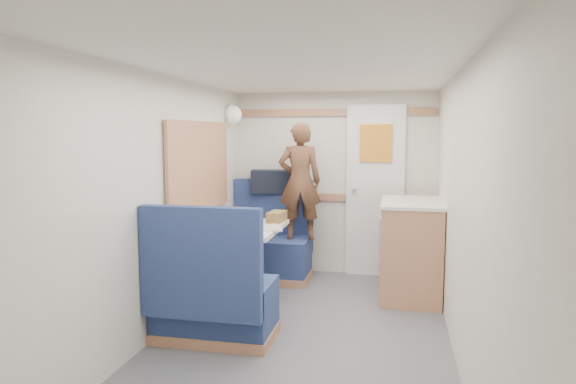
% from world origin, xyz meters
% --- Properties ---
extents(floor, '(4.50, 4.50, 0.00)m').
position_xyz_m(floor, '(0.00, 0.00, 0.00)').
color(floor, '#515156').
rests_on(floor, ground).
extents(ceiling, '(4.50, 4.50, 0.00)m').
position_xyz_m(ceiling, '(0.00, 0.00, 2.00)').
color(ceiling, silver).
rests_on(ceiling, wall_back).
extents(wall_back, '(2.20, 0.02, 2.00)m').
position_xyz_m(wall_back, '(0.00, 2.25, 1.00)').
color(wall_back, silver).
rests_on(wall_back, floor).
extents(wall_left, '(0.02, 4.50, 2.00)m').
position_xyz_m(wall_left, '(-1.10, 0.00, 1.00)').
color(wall_left, silver).
rests_on(wall_left, floor).
extents(wall_right, '(0.02, 4.50, 2.00)m').
position_xyz_m(wall_right, '(1.10, 0.00, 1.00)').
color(wall_right, silver).
rests_on(wall_right, floor).
extents(oak_trim_low, '(2.15, 0.02, 0.08)m').
position_xyz_m(oak_trim_low, '(0.00, 2.23, 0.85)').
color(oak_trim_low, '#A76C4B').
rests_on(oak_trim_low, wall_back).
extents(oak_trim_high, '(2.15, 0.02, 0.08)m').
position_xyz_m(oak_trim_high, '(0.00, 2.23, 1.78)').
color(oak_trim_high, '#A76C4B').
rests_on(oak_trim_high, wall_back).
extents(side_window, '(0.04, 1.30, 0.72)m').
position_xyz_m(side_window, '(-1.08, 1.00, 1.25)').
color(side_window, '#969C84').
rests_on(side_window, wall_left).
extents(rear_door, '(0.62, 0.12, 1.86)m').
position_xyz_m(rear_door, '(0.45, 2.22, 0.97)').
color(rear_door, white).
rests_on(rear_door, wall_back).
extents(dinette_table, '(0.62, 0.92, 0.72)m').
position_xyz_m(dinette_table, '(-0.65, 1.00, 0.57)').
color(dinette_table, white).
rests_on(dinette_table, floor).
extents(bench_far, '(0.90, 0.59, 1.05)m').
position_xyz_m(bench_far, '(-0.65, 1.86, 0.30)').
color(bench_far, navy).
rests_on(bench_far, floor).
extents(bench_near, '(0.90, 0.59, 1.05)m').
position_xyz_m(bench_near, '(-0.65, 0.14, 0.30)').
color(bench_near, navy).
rests_on(bench_near, floor).
extents(ledge, '(0.90, 0.14, 0.04)m').
position_xyz_m(ledge, '(-0.65, 2.12, 0.88)').
color(ledge, '#A76C4B').
rests_on(ledge, bench_far).
extents(dome_light, '(0.20, 0.20, 0.20)m').
position_xyz_m(dome_light, '(-1.04, 1.85, 1.75)').
color(dome_light, white).
rests_on(dome_light, wall_left).
extents(galley_counter, '(0.57, 0.92, 0.92)m').
position_xyz_m(galley_counter, '(0.82, 1.55, 0.47)').
color(galley_counter, '#A76C4B').
rests_on(galley_counter, floor).
extents(person, '(0.49, 0.36, 1.22)m').
position_xyz_m(person, '(-0.31, 1.85, 1.06)').
color(person, brown).
rests_on(person, bench_far).
extents(duffel_bag, '(0.56, 0.35, 0.25)m').
position_xyz_m(duffel_bag, '(-0.64, 2.12, 1.02)').
color(duffel_bag, black).
rests_on(duffel_bag, ledge).
extents(tray, '(0.33, 0.37, 0.02)m').
position_xyz_m(tray, '(-0.43, 0.93, 0.73)').
color(tray, white).
rests_on(tray, dinette_table).
extents(orange_fruit, '(0.08, 0.08, 0.08)m').
position_xyz_m(orange_fruit, '(-0.54, 0.71, 0.78)').
color(orange_fruit, orange).
rests_on(orange_fruit, tray).
extents(cheese_block, '(0.12, 0.08, 0.04)m').
position_xyz_m(cheese_block, '(-0.68, 0.89, 0.76)').
color(cheese_block, '#F1D98B').
rests_on(cheese_block, tray).
extents(wine_glass, '(0.08, 0.08, 0.17)m').
position_xyz_m(wine_glass, '(-0.79, 1.10, 0.84)').
color(wine_glass, white).
rests_on(wine_glass, dinette_table).
extents(tumbler_left, '(0.07, 0.07, 0.11)m').
position_xyz_m(tumbler_left, '(-0.84, 0.81, 0.78)').
color(tumbler_left, white).
rests_on(tumbler_left, dinette_table).
extents(tumbler_right, '(0.06, 0.06, 0.10)m').
position_xyz_m(tumbler_right, '(-0.68, 1.25, 0.77)').
color(tumbler_right, white).
rests_on(tumbler_right, dinette_table).
extents(beer_glass, '(0.06, 0.06, 0.09)m').
position_xyz_m(beer_glass, '(-0.43, 1.22, 0.77)').
color(beer_glass, '#8B5A14').
rests_on(beer_glass, dinette_table).
extents(pepper_grinder, '(0.03, 0.03, 0.09)m').
position_xyz_m(pepper_grinder, '(-0.69, 1.08, 0.76)').
color(pepper_grinder, black).
rests_on(pepper_grinder, dinette_table).
extents(salt_grinder, '(0.03, 0.03, 0.09)m').
position_xyz_m(salt_grinder, '(-0.73, 0.86, 0.76)').
color(salt_grinder, white).
rests_on(salt_grinder, dinette_table).
extents(bread_loaf, '(0.16, 0.25, 0.10)m').
position_xyz_m(bread_loaf, '(-0.43, 1.28, 0.77)').
color(bread_loaf, olive).
rests_on(bread_loaf, dinette_table).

